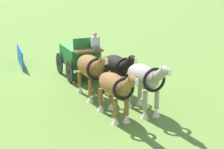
# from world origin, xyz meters

# --- Properties ---
(ground_plane) EXTENTS (220.00, 220.00, 0.00)m
(ground_plane) POSITION_xyz_m (0.00, 0.00, 0.00)
(ground_plane) COLOR olive
(show_wagon) EXTENTS (5.41, 2.13, 2.62)m
(show_wagon) POSITION_xyz_m (0.15, -0.01, 1.13)
(show_wagon) COLOR #236B2D
(show_wagon) RESTS_ON ground
(draft_horse_rear_near) EXTENTS (3.11, 1.03, 2.17)m
(draft_horse_rear_near) POSITION_xyz_m (3.60, 0.35, 1.31)
(draft_horse_rear_near) COLOR black
(draft_horse_rear_near) RESTS_ON ground
(draft_horse_rear_off) EXTENTS (3.12, 1.15, 2.26)m
(draft_horse_rear_off) POSITION_xyz_m (3.47, -0.95, 1.38)
(draft_horse_rear_off) COLOR brown
(draft_horse_rear_off) RESTS_ON ground
(draft_horse_lead_near) EXTENTS (3.07, 1.12, 2.32)m
(draft_horse_lead_near) POSITION_xyz_m (6.17, 0.13, 1.43)
(draft_horse_lead_near) COLOR #9E998E
(draft_horse_lead_near) RESTS_ON ground
(draft_horse_lead_off) EXTENTS (3.15, 1.03, 2.13)m
(draft_horse_lead_off) POSITION_xyz_m (6.08, -1.17, 1.28)
(draft_horse_lead_off) COLOR brown
(draft_horse_lead_off) RESTS_ON ground
(sponsor_banner) EXTENTS (3.17, 0.56, 1.10)m
(sponsor_banner) POSITION_xyz_m (-3.82, -2.29, 0.55)
(sponsor_banner) COLOR #1959B2
(sponsor_banner) RESTS_ON ground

